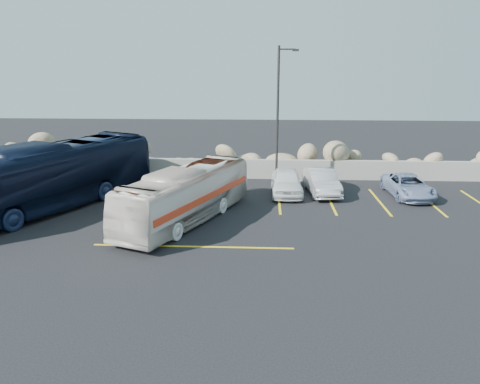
{
  "coord_description": "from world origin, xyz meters",
  "views": [
    {
      "loc": [
        1.77,
        -17.02,
        6.98
      ],
      "look_at": [
        0.67,
        4.0,
        1.24
      ],
      "focal_mm": 35.0,
      "sensor_mm": 36.0,
      "label": 1
    }
  ],
  "objects_px": {
    "car_a": "(287,182)",
    "car_d": "(408,186)",
    "lamppost": "(279,114)",
    "vintage_bus": "(186,195)",
    "car_b": "(322,181)",
    "tour_coach": "(50,176)"
  },
  "relations": [
    {
      "from": "car_a",
      "to": "car_d",
      "type": "bearing_deg",
      "value": -1.57
    },
    {
      "from": "lamppost",
      "to": "car_a",
      "type": "xyz_separation_m",
      "value": [
        0.49,
        -1.23,
        -3.59
      ]
    },
    {
      "from": "lamppost",
      "to": "vintage_bus",
      "type": "relative_size",
      "value": 0.9
    },
    {
      "from": "car_b",
      "to": "car_d",
      "type": "bearing_deg",
      "value": -10.39
    },
    {
      "from": "tour_coach",
      "to": "car_b",
      "type": "distance_m",
      "value": 14.28
    },
    {
      "from": "tour_coach",
      "to": "car_d",
      "type": "height_order",
      "value": "tour_coach"
    },
    {
      "from": "vintage_bus",
      "to": "car_a",
      "type": "bearing_deg",
      "value": 67.96
    },
    {
      "from": "lamppost",
      "to": "vintage_bus",
      "type": "xyz_separation_m",
      "value": [
        -4.3,
        -6.11,
        -3.05
      ]
    },
    {
      "from": "car_d",
      "to": "car_b",
      "type": "bearing_deg",
      "value": 171.52
    },
    {
      "from": "lamppost",
      "to": "vintage_bus",
      "type": "distance_m",
      "value": 8.07
    },
    {
      "from": "lamppost",
      "to": "car_d",
      "type": "xyz_separation_m",
      "value": [
        7.1,
        -1.36,
        -3.7
      ]
    },
    {
      "from": "vintage_bus",
      "to": "car_b",
      "type": "distance_m",
      "value": 8.49
    },
    {
      "from": "tour_coach",
      "to": "car_d",
      "type": "bearing_deg",
      "value": 35.92
    },
    {
      "from": "lamppost",
      "to": "car_d",
      "type": "bearing_deg",
      "value": -10.88
    },
    {
      "from": "lamppost",
      "to": "car_b",
      "type": "relative_size",
      "value": 1.92
    },
    {
      "from": "tour_coach",
      "to": "car_b",
      "type": "bearing_deg",
      "value": 40.6
    },
    {
      "from": "vintage_bus",
      "to": "tour_coach",
      "type": "bearing_deg",
      "value": -170.2
    },
    {
      "from": "car_a",
      "to": "car_d",
      "type": "height_order",
      "value": "car_a"
    },
    {
      "from": "vintage_bus",
      "to": "car_d",
      "type": "relative_size",
      "value": 2.09
    },
    {
      "from": "car_a",
      "to": "car_d",
      "type": "xyz_separation_m",
      "value": [
        6.61,
        -0.13,
        -0.12
      ]
    },
    {
      "from": "car_a",
      "to": "car_b",
      "type": "height_order",
      "value": "car_a"
    },
    {
      "from": "vintage_bus",
      "to": "car_b",
      "type": "xyz_separation_m",
      "value": [
        6.75,
        5.13,
        -0.55
      ]
    }
  ]
}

